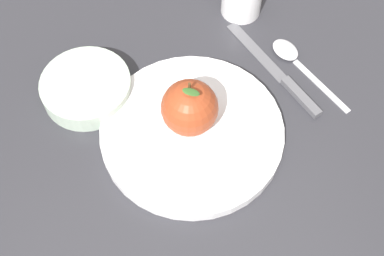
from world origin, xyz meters
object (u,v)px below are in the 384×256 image
at_px(dinner_plate, 192,131).
at_px(spoon, 293,57).
at_px(side_bowl, 86,87).
at_px(apple, 190,108).
at_px(knife, 280,76).

height_order(dinner_plate, spoon, dinner_plate).
xyz_separation_m(side_bowl, spoon, (-0.00, 0.33, -0.01)).
xyz_separation_m(apple, knife, (-0.06, 0.16, -0.05)).
relative_size(dinner_plate, apple, 2.72).
distance_m(dinner_plate, side_bowl, 0.18).
relative_size(side_bowl, spoon, 0.84).
bearing_deg(spoon, side_bowl, -89.97).
distance_m(knife, spoon, 0.04).
height_order(dinner_plate, side_bowl, side_bowl).
distance_m(dinner_plate, apple, 0.05).
bearing_deg(apple, side_bowl, -124.05).
bearing_deg(apple, knife, 112.21).
xyz_separation_m(apple, side_bowl, (-0.09, -0.14, -0.04)).
distance_m(dinner_plate, spoon, 0.21).
relative_size(apple, knife, 0.46).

